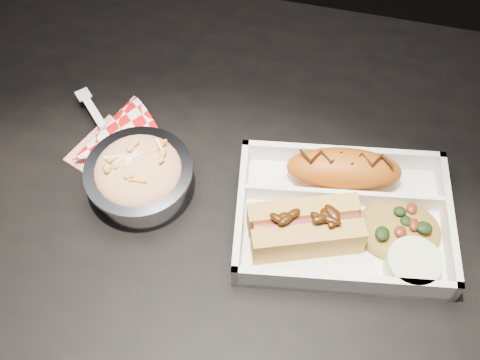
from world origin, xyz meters
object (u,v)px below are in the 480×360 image
Objects in this scene: fried_pastry at (344,170)px; foil_coleslaw_cup at (139,175)px; hotdog at (305,227)px; dining_table at (220,248)px; napkin_fork at (112,142)px; food_tray at (342,219)px.

fried_pastry is 1.08× the size of foil_coleslaw_cup.
hotdog reaches higher than fried_pastry.
dining_table is 0.20m from napkin_fork.
napkin_fork reaches higher than fried_pastry.
napkin_fork reaches higher than food_tray.
foil_coleslaw_cup is (-0.10, 0.01, 0.12)m from dining_table.
napkin_fork is at bearing -177.16° from fried_pastry.
fried_pastry is 0.91× the size of napkin_fork.
fried_pastry is 0.25m from foil_coleslaw_cup.
food_tray is 1.97× the size of hotdog.
food_tray is 2.12× the size of foil_coleslaw_cup.
food_tray is 1.79× the size of napkin_fork.
fried_pastry is (0.14, 0.08, 0.12)m from dining_table.
foil_coleslaw_cup is at bearing 173.50° from dining_table.
foil_coleslaw_cup is at bearing 173.31° from food_tray.
foil_coleslaw_cup is at bearing -164.74° from fried_pastry.
hotdog is (0.11, -0.01, 0.12)m from dining_table.
foil_coleslaw_cup is 0.85× the size of napkin_fork.
foil_coleslaw_cup is at bearing 3.33° from napkin_fork.
food_tray is 1.97× the size of fried_pastry.
foil_coleslaw_cup is (-0.25, -0.01, 0.02)m from food_tray.
hotdog is 0.91× the size of napkin_fork.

